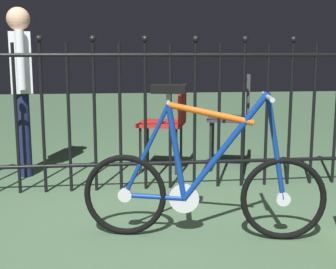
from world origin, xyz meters
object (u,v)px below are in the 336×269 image
Objects in this scene: chair_red at (169,118)px; bicycle at (203,184)px; person_visitor at (21,78)px; chair_charcoal at (237,112)px.

bicycle is at bearing -89.96° from chair_red.
person_visitor is (-1.32, 1.65, 0.54)m from bicycle.
bicycle is 1.65m from chair_red.
person_visitor is (-1.32, 0.01, 0.38)m from chair_red.
person_visitor reaches higher than bicycle.
bicycle is at bearing -51.31° from person_visitor.
chair_charcoal is at bearing 68.64° from bicycle.
person_visitor is at bearing 128.69° from bicycle.
bicycle is 0.95× the size of person_visitor.
chair_charcoal is (0.63, 1.61, 0.22)m from bicycle.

